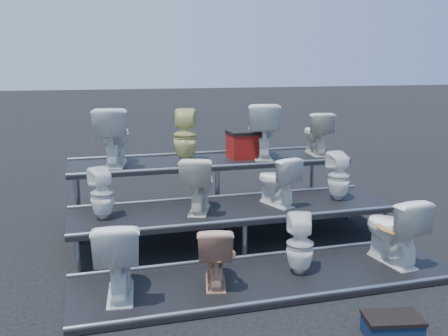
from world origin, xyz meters
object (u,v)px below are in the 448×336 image
object	(u,v)px
toilet_5	(198,184)
toilet_10	(261,130)
toilet_9	(185,135)
red_crate	(246,146)
toilet_4	(102,194)
step_stool	(392,328)
toilet_0	(118,257)
toilet_3	(393,229)
toilet_7	(339,176)
toilet_11	(316,133)
toilet_1	(215,254)
toilet_6	(277,181)
toilet_8	(114,136)
toilet_2	(300,244)

from	to	relation	value
toilet_5	toilet_10	distance (m)	1.91
toilet_9	red_crate	distance (m)	0.99
toilet_4	step_stool	size ratio (longest dim) A/B	1.35
toilet_0	red_crate	bearing A→B (deg)	-123.44
toilet_5	toilet_9	size ratio (longest dim) A/B	0.91
toilet_3	step_stool	bearing A→B (deg)	50.08
toilet_0	toilet_7	bearing A→B (deg)	-150.99
toilet_11	toilet_3	bearing A→B (deg)	90.89
toilet_1	step_stool	bearing A→B (deg)	145.60
step_stool	toilet_5	bearing A→B (deg)	124.31
toilet_1	toilet_5	bearing A→B (deg)	-82.54
toilet_9	toilet_11	xyz separation A→B (m)	(2.17, 0.00, -0.05)
toilet_6	toilet_10	size ratio (longest dim) A/B	0.77
toilet_7	toilet_10	xyz separation A→B (m)	(-0.67, 1.30, 0.50)
toilet_0	toilet_10	xyz separation A→B (m)	(2.43, 2.60, 0.83)
toilet_6	toilet_7	bearing A→B (deg)	162.98
toilet_9	red_crate	xyz separation A→B (m)	(0.97, 0.02, -0.21)
red_crate	step_stool	bearing A→B (deg)	-91.68
toilet_6	toilet_11	bearing A→B (deg)	-149.65
toilet_3	red_crate	world-z (taller)	red_crate
toilet_9	toilet_5	bearing A→B (deg)	99.69
toilet_1	toilet_11	size ratio (longest dim) A/B	0.93
toilet_3	toilet_8	world-z (taller)	toilet_8
toilet_9	step_stool	bearing A→B (deg)	118.23
toilet_4	toilet_10	size ratio (longest dim) A/B	0.73
toilet_0	red_crate	distance (m)	3.46
toilet_5	toilet_10	bearing A→B (deg)	-114.88
step_stool	toilet_11	bearing A→B (deg)	85.28
toilet_7	toilet_8	bearing A→B (deg)	-23.63
toilet_2	toilet_6	size ratio (longest dim) A/B	1.00
toilet_7	toilet_8	distance (m)	3.25
toilet_3	step_stool	xyz separation A→B (m)	(-0.89, -1.34, -0.37)
toilet_7	step_stool	size ratio (longest dim) A/B	1.43
toilet_5	toilet_6	world-z (taller)	toilet_5
toilet_9	toilet_4	bearing A→B (deg)	59.07
red_crate	toilet_9	bearing A→B (deg)	179.17
toilet_9	step_stool	xyz separation A→B (m)	(1.00, -3.94, -1.17)
toilet_0	step_stool	distance (m)	2.62
toilet_2	toilet_11	xyz separation A→B (m)	(1.43, 2.60, 0.82)
toilet_11	toilet_7	bearing A→B (deg)	84.83
toilet_4	toilet_11	world-z (taller)	toilet_11
toilet_8	toilet_10	distance (m)	2.27
toilet_2	toilet_3	world-z (taller)	toilet_3
toilet_8	step_stool	bearing A→B (deg)	128.95
toilet_5	toilet_11	size ratio (longest dim) A/B	1.04
red_crate	step_stool	xyz separation A→B (m)	(0.04, -3.97, -0.96)
toilet_4	toilet_8	xyz separation A→B (m)	(0.24, 1.30, 0.51)
toilet_8	red_crate	bearing A→B (deg)	-167.95
toilet_0	toilet_2	xyz separation A→B (m)	(1.94, 0.00, -0.07)
toilet_7	step_stool	bearing A→B (deg)	71.70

